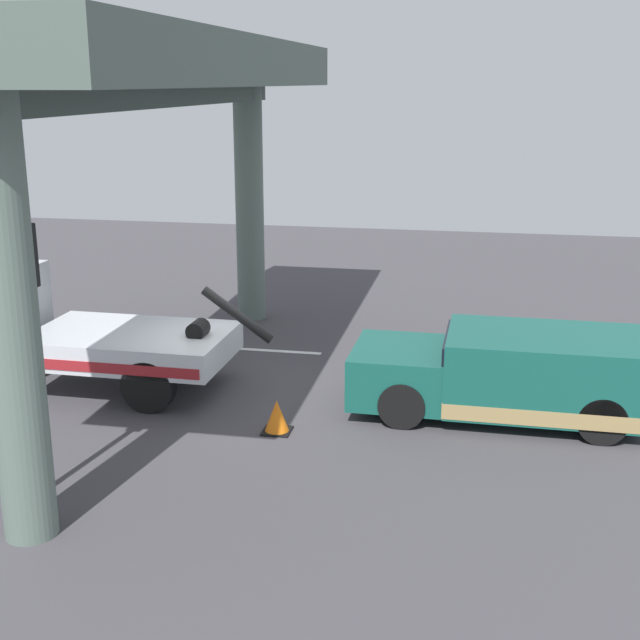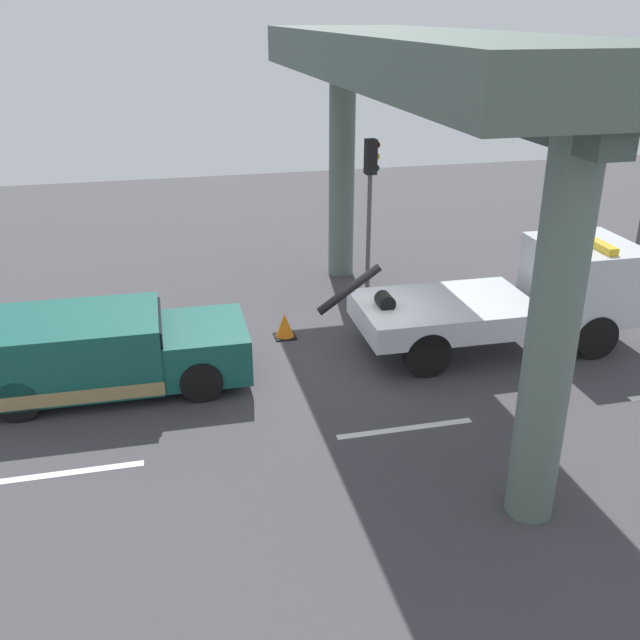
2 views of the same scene
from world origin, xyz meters
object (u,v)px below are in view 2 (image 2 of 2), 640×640
object	(u,v)px
traffic_cone_orange	(285,326)
towed_van_green	(103,352)
traffic_light_near	(371,181)
tow_truck_white	(525,294)

from	to	relation	value
traffic_cone_orange	towed_van_green	bearing A→B (deg)	-158.64
towed_van_green	traffic_light_near	distance (m)	8.47
towed_van_green	tow_truck_white	bearing A→B (deg)	-0.06
traffic_light_near	traffic_cone_orange	xyz separation A→B (m)	(-2.91, -2.83, -2.67)
tow_truck_white	traffic_cone_orange	xyz separation A→B (m)	(-5.24, 1.57, -0.92)
tow_truck_white	towed_van_green	bearing A→B (deg)	179.94
traffic_light_near	traffic_cone_orange	world-z (taller)	traffic_light_near
traffic_light_near	traffic_cone_orange	size ratio (longest dim) A/B	6.86
tow_truck_white	traffic_light_near	size ratio (longest dim) A/B	1.80
tow_truck_white	traffic_light_near	world-z (taller)	traffic_light_near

